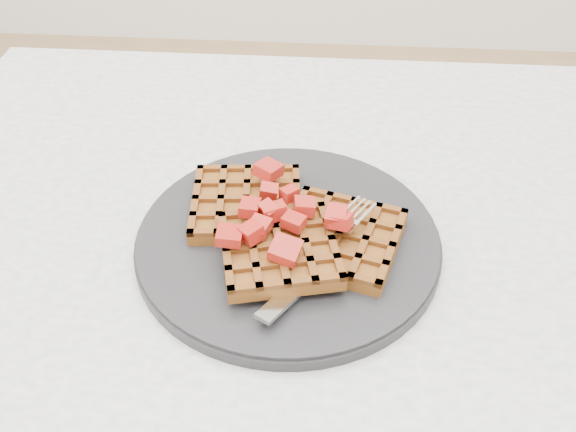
{
  "coord_description": "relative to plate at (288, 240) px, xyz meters",
  "views": [
    {
      "loc": [
        -0.11,
        -0.47,
        1.19
      ],
      "look_at": [
        -0.15,
        -0.01,
        0.79
      ],
      "focal_mm": 40.0,
      "sensor_mm": 36.0,
      "label": 1
    }
  ],
  "objects": [
    {
      "name": "table",
      "position": [
        0.15,
        0.01,
        -0.12
      ],
      "size": [
        1.2,
        0.8,
        0.75
      ],
      "color": "white",
      "rests_on": "ground"
    },
    {
      "name": "plate",
      "position": [
        0.0,
        0.0,
        0.0
      ],
      "size": [
        0.3,
        0.3,
        0.02
      ],
      "primitive_type": "cylinder",
      "color": "black",
      "rests_on": "table"
    },
    {
      "name": "waffles",
      "position": [
        0.0,
        -0.0,
        0.02
      ],
      "size": [
        0.22,
        0.2,
        0.03
      ],
      "color": "brown",
      "rests_on": "plate"
    },
    {
      "name": "strawberry_pile",
      "position": [
        0.0,
        -0.0,
        0.05
      ],
      "size": [
        0.15,
        0.15,
        0.02
      ],
      "primitive_type": null,
      "color": "maroon",
      "rests_on": "waffles"
    },
    {
      "name": "fork",
      "position": [
        0.04,
        -0.04,
        0.02
      ],
      "size": [
        0.12,
        0.17,
        0.02
      ],
      "primitive_type": null,
      "rotation": [
        0.0,
        0.0,
        -0.56
      ],
      "color": "silver",
      "rests_on": "plate"
    }
  ]
}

